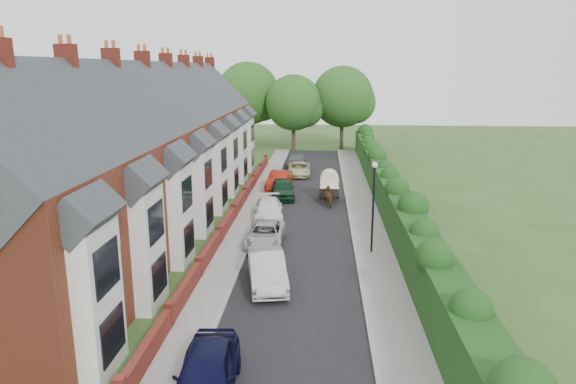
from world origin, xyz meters
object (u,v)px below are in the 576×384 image
at_px(car_white, 269,209).
at_px(horse_cart, 329,183).
at_px(car_silver_a, 267,270).
at_px(car_grey, 296,160).
at_px(car_silver_b, 265,235).
at_px(car_beige, 299,169).
at_px(lamppost, 374,196).
at_px(car_navy, 206,374).
at_px(car_red, 279,180).
at_px(horse, 330,197).
at_px(car_green, 283,188).

distance_m(car_white, horse_cart, 6.81).
xyz_separation_m(car_silver_a, car_grey, (-0.17, 30.00, -0.10)).
relative_size(car_silver_a, car_grey, 1.01).
distance_m(car_silver_b, car_beige, 19.90).
bearing_deg(car_silver_a, lamppost, 30.14).
distance_m(car_navy, horse_cart, 25.17).
xyz_separation_m(car_silver_a, car_silver_b, (-0.71, 5.60, -0.14)).
height_order(car_silver_b, car_beige, car_silver_b).
xyz_separation_m(car_red, car_grey, (0.90, 10.29, -0.09)).
xyz_separation_m(car_beige, horse, (2.78, -11.12, 0.10)).
distance_m(car_navy, car_beige, 34.08).
bearing_deg(car_grey, car_white, -91.14).
distance_m(car_beige, horse_cart, 9.67).
bearing_deg(car_silver_a, car_green, 81.29).
xyz_separation_m(car_green, horse, (3.69, -2.44, -0.01)).
relative_size(car_white, car_grey, 1.00).
xyz_separation_m(lamppost, car_silver_a, (-5.32, -4.60, -2.52)).
height_order(car_silver_a, car_silver_b, car_silver_a).
bearing_deg(horse_cart, car_red, 140.36).
relative_size(car_red, horse, 2.66).
bearing_deg(car_white, horse_cart, 45.34).
distance_m(car_silver_a, car_green, 16.81).
relative_size(car_beige, horse_cart, 1.38).
bearing_deg(car_red, horse, -45.69).
bearing_deg(car_beige, horse, -77.07).
bearing_deg(car_grey, lamppost, -76.22).
relative_size(horse, horse_cart, 0.53).
bearing_deg(car_white, car_grey, 80.74).
relative_size(car_grey, horse_cart, 1.40).
xyz_separation_m(car_green, car_grey, (0.41, 13.20, -0.08)).
height_order(car_white, car_green, car_green).
distance_m(car_silver_a, horse_cart, 16.55).
distance_m(car_navy, car_grey, 38.59).
bearing_deg(car_green, car_white, -101.65).
height_order(car_green, car_grey, car_green).
height_order(car_beige, car_grey, car_grey).
xyz_separation_m(lamppost, car_navy, (-6.30, -13.18, -2.51)).
height_order(car_silver_b, car_red, car_red).
bearing_deg(lamppost, car_red, 112.96).
height_order(car_silver_a, horse_cart, horse_cart).
relative_size(car_silver_b, car_red, 0.98).
distance_m(car_silver_b, car_white, 5.33).
bearing_deg(car_beige, car_green, -97.07).
xyz_separation_m(car_navy, car_silver_a, (0.98, 8.58, -0.02)).
relative_size(car_navy, car_silver_b, 1.01).
bearing_deg(car_grey, car_beige, -82.14).
xyz_separation_m(lamppost, car_silver_b, (-6.03, 1.00, -2.66)).
bearing_deg(car_silver_a, car_beige, 78.58).
relative_size(car_navy, car_white, 1.00).
bearing_deg(car_red, car_white, -83.68).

